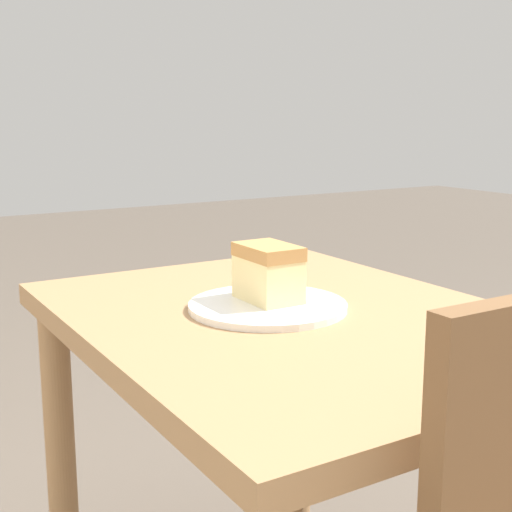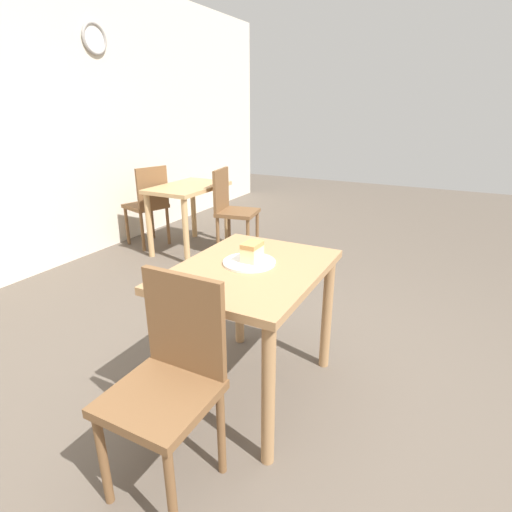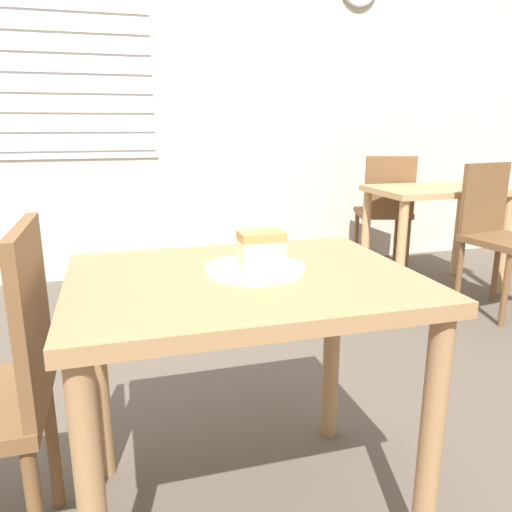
{
  "view_description": "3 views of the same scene",
  "coord_description": "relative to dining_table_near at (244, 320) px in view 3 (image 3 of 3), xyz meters",
  "views": [
    {
      "loc": [
        -0.88,
        1.05,
        1.09
      ],
      "look_at": [
        0.16,
        0.41,
        0.84
      ],
      "focal_mm": 50.0,
      "sensor_mm": 36.0,
      "label": 1
    },
    {
      "loc": [
        -1.58,
        -0.5,
        1.51
      ],
      "look_at": [
        0.13,
        0.38,
        0.8
      ],
      "focal_mm": 28.0,
      "sensor_mm": 36.0,
      "label": 2
    },
    {
      "loc": [
        -0.23,
        -0.84,
        1.14
      ],
      "look_at": [
        0.12,
        0.39,
        0.8
      ],
      "focal_mm": 35.0,
      "sensor_mm": 36.0,
      "label": 3
    }
  ],
  "objects": [
    {
      "name": "dining_table_near",
      "position": [
        0.0,
        0.0,
        0.0
      ],
      "size": [
        0.91,
        0.7,
        0.75
      ],
      "color": "#9E754C",
      "rests_on": "ground_plane"
    },
    {
      "name": "dining_table_far",
      "position": [
        1.82,
        1.72,
        -0.04
      ],
      "size": [
        0.89,
        0.57,
        0.72
      ],
      "color": "tan",
      "rests_on": "ground_plane"
    },
    {
      "name": "chair_far_opposite",
      "position": [
        1.71,
        2.2,
        -0.12
      ],
      "size": [
        0.49,
        0.49,
        0.91
      ],
      "rotation": [
        0.0,
        0.0,
        2.85
      ],
      "color": "brown",
      "rests_on": "ground_plane"
    },
    {
      "name": "cake_slice",
      "position": [
        0.05,
        0.02,
        0.19
      ],
      "size": [
        0.12,
        0.08,
        0.1
      ],
      "color": "beige",
      "rests_on": "plate"
    },
    {
      "name": "chair_far_corner",
      "position": [
        1.92,
        1.25,
        -0.12
      ],
      "size": [
        0.46,
        0.46,
        0.91
      ],
      "rotation": [
        0.0,
        0.0,
        0.18
      ],
      "color": "brown",
      "rests_on": "ground_plane"
    },
    {
      "name": "plate",
      "position": [
        0.04,
        0.03,
        0.13
      ],
      "size": [
        0.27,
        0.27,
        0.01
      ],
      "color": "white",
      "rests_on": "dining_table_near"
    },
    {
      "name": "wall_back",
      "position": [
        -0.09,
        2.64,
        0.78
      ],
      "size": [
        10.0,
        0.09,
        2.8
      ],
      "color": "beige",
      "rests_on": "ground_plane"
    }
  ]
}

